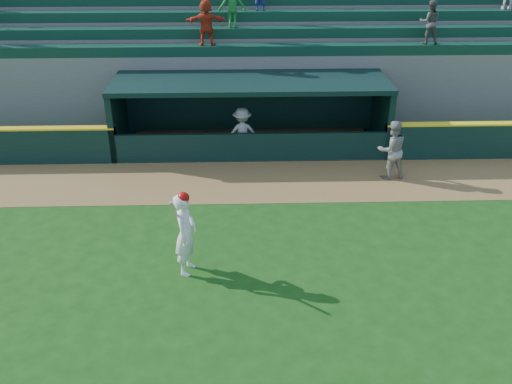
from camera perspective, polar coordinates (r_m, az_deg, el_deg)
ground at (r=13.65m, az=0.21°, el=-7.93°), size 120.00×120.00×0.00m
warning_track at (r=17.89m, az=-0.32°, el=1.08°), size 40.00×3.00×0.01m
dugout_player_front at (r=18.28m, az=13.43°, el=4.13°), size 1.03×0.87×1.89m
dugout_player_inside at (r=19.39m, az=-1.39°, el=5.95°), size 1.20×0.79×1.73m
dugout at (r=20.26m, az=-0.56°, el=8.37°), size 9.40×2.80×2.46m
stands at (r=24.37m, az=-0.76°, el=14.11°), size 34.50×6.25×7.46m
batter_at_plate at (r=13.21m, az=-7.05°, el=-4.10°), size 0.64×0.89×2.10m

